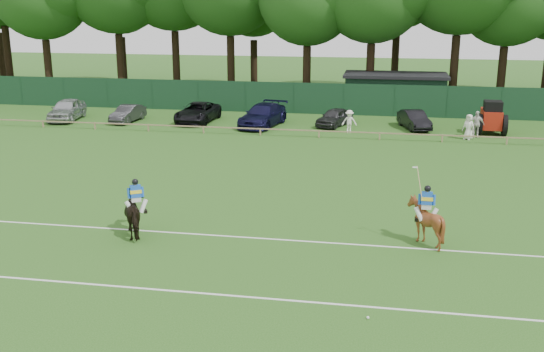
% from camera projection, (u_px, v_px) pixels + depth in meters
% --- Properties ---
extents(ground, '(160.00, 160.00, 0.00)m').
position_uv_depth(ground, '(247.00, 228.00, 25.62)').
color(ground, '#1E4C14').
rests_on(ground, ground).
extents(horse_dark, '(1.85, 2.24, 1.73)m').
position_uv_depth(horse_dark, '(137.00, 214.00, 24.71)').
color(horse_dark, black).
rests_on(horse_dark, ground).
extents(horse_chestnut, '(1.47, 1.63, 1.74)m').
position_uv_depth(horse_chestnut, '(425.00, 222.00, 23.82)').
color(horse_chestnut, brown).
rests_on(horse_chestnut, ground).
extents(sedan_silver, '(2.61, 4.99, 1.62)m').
position_uv_depth(sedan_silver, '(67.00, 110.00, 48.49)').
color(sedan_silver, '#ADAFB2').
rests_on(sedan_silver, ground).
extents(sedan_grey, '(1.64, 3.87, 1.24)m').
position_uv_depth(sedan_grey, '(128.00, 114.00, 47.87)').
color(sedan_grey, '#2C2C2E').
rests_on(sedan_grey, ground).
extents(suv_black, '(2.64, 5.29, 1.44)m').
position_uv_depth(suv_black, '(198.00, 112.00, 47.76)').
color(suv_black, black).
rests_on(suv_black, ground).
extents(sedan_navy, '(3.24, 5.80, 1.59)m').
position_uv_depth(sedan_navy, '(263.00, 115.00, 46.18)').
color(sedan_navy, black).
rests_on(sedan_navy, ground).
extents(hatch_grey, '(2.84, 4.06, 1.28)m').
position_uv_depth(hatch_grey, '(334.00, 117.00, 46.27)').
color(hatch_grey, '#2F2F32').
rests_on(hatch_grey, ground).
extents(estate_black, '(2.48, 4.16, 1.29)m').
position_uv_depth(estate_black, '(414.00, 120.00, 45.27)').
color(estate_black, black).
rests_on(estate_black, ground).
extents(spectator_left, '(1.09, 0.70, 1.59)m').
position_uv_depth(spectator_left, '(349.00, 121.00, 43.83)').
color(spectator_left, white).
rests_on(spectator_left, ground).
extents(spectator_mid, '(1.07, 0.51, 1.77)m').
position_uv_depth(spectator_mid, '(476.00, 124.00, 42.37)').
color(spectator_mid, silver).
rests_on(spectator_mid, ground).
extents(spectator_right, '(0.98, 0.92, 1.68)m').
position_uv_depth(spectator_right, '(469.00, 127.00, 41.70)').
color(spectator_right, white).
rests_on(spectator_right, ground).
extents(rider_dark, '(0.87, 0.63, 1.41)m').
position_uv_depth(rider_dark, '(136.00, 195.00, 24.50)').
color(rider_dark, silver).
rests_on(rider_dark, ground).
extents(rider_chestnut, '(0.94, 0.59, 2.05)m').
position_uv_depth(rider_chestnut, '(427.00, 202.00, 23.60)').
color(rider_chestnut, silver).
rests_on(rider_chestnut, ground).
extents(polo_ball, '(0.09, 0.09, 0.09)m').
position_uv_depth(polo_ball, '(368.00, 318.00, 18.34)').
color(polo_ball, silver).
rests_on(polo_ball, ground).
extents(pitch_lines, '(60.00, 5.10, 0.01)m').
position_uv_depth(pitch_lines, '(225.00, 262.00, 22.30)').
color(pitch_lines, silver).
rests_on(pitch_lines, ground).
extents(pitch_rail, '(62.10, 0.10, 0.50)m').
position_uv_depth(pitch_rail, '(304.00, 130.00, 42.57)').
color(pitch_rail, '#997F5B').
rests_on(pitch_rail, ground).
extents(perimeter_fence, '(92.08, 0.08, 2.50)m').
position_uv_depth(perimeter_fence, '(319.00, 99.00, 50.89)').
color(perimeter_fence, '#14351E').
rests_on(perimeter_fence, ground).
extents(utility_shed, '(8.40, 4.40, 3.04)m').
position_uv_depth(utility_shed, '(395.00, 92.00, 52.63)').
color(utility_shed, '#14331E').
rests_on(utility_shed, ground).
extents(tree_row, '(96.00, 12.00, 21.00)m').
position_uv_depth(tree_row, '(349.00, 100.00, 58.47)').
color(tree_row, '#26561C').
rests_on(tree_row, ground).
extents(tractor, '(1.96, 2.78, 2.30)m').
position_uv_depth(tractor, '(491.00, 118.00, 43.45)').
color(tractor, '#A31D0F').
rests_on(tractor, ground).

